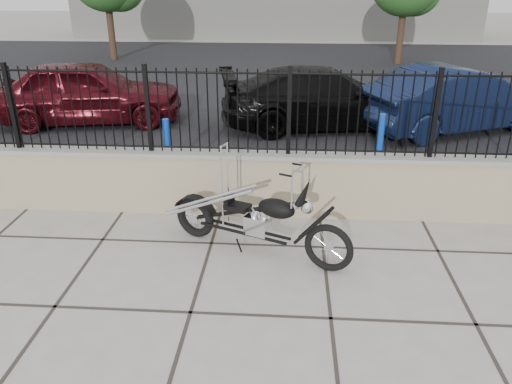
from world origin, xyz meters
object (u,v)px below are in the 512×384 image
object	(u,v)px
chopper_motorcycle	(254,202)
car_blue	(457,99)
car_black	(324,98)
car_red	(86,92)

from	to	relation	value
chopper_motorcycle	car_blue	world-z (taller)	car_blue
chopper_motorcycle	car_black	distance (m)	5.98
car_black	car_blue	distance (m)	2.98
car_blue	chopper_motorcycle	bearing A→B (deg)	119.69
chopper_motorcycle	car_red	world-z (taller)	car_red
car_red	car_black	world-z (taller)	car_red
chopper_motorcycle	car_black	xyz separation A→B (m)	(1.21, 5.85, -0.02)
car_red	car_blue	bearing A→B (deg)	-100.66
car_red	car_black	distance (m)	5.62
chopper_motorcycle	car_red	xyz separation A→B (m)	(-4.42, 5.83, 0.04)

